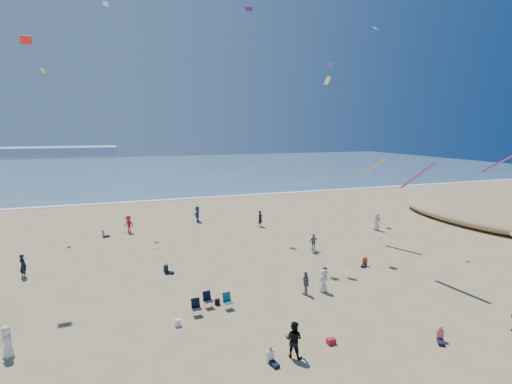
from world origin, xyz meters
name	(u,v)px	position (x,y,z in m)	size (l,w,h in m)	color
ground	(273,353)	(0.00, 0.00, 0.00)	(220.00, 220.00, 0.00)	tan
ocean	(140,169)	(0.00, 95.00, 0.03)	(220.00, 100.00, 0.06)	#476B84
surf_line	(163,200)	(0.00, 45.00, 0.04)	(220.00, 1.20, 0.08)	white
standing_flyers	(260,250)	(4.29, 13.41, 0.88)	(34.28, 34.24, 1.94)	black
seated_group	(247,277)	(1.65, 9.01, 0.42)	(20.98, 28.17, 0.84)	white
chair_cluster	(211,303)	(-1.77, 5.57, 0.50)	(2.67, 1.48, 1.00)	black
white_tote	(178,323)	(-4.00, 4.31, 0.20)	(0.35, 0.20, 0.40)	white
black_backpack	(217,302)	(-1.23, 6.25, 0.19)	(0.30, 0.22, 0.38)	black
cooler	(331,341)	(3.15, -0.24, 0.15)	(0.45, 0.30, 0.30)	red
navy_bag	(325,270)	(8.05, 9.10, 0.17)	(0.28, 0.18, 0.34)	black
kites_aloft	(304,80)	(7.89, 12.91, 14.87)	(45.70, 42.46, 27.95)	#6E27A3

